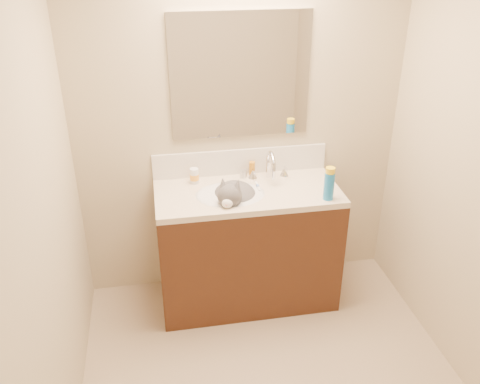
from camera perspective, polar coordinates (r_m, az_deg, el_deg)
name	(u,v)px	position (r m, az deg, el deg)	size (l,w,h in m)	color
room_shell	(293,162)	(2.17, 5.93, 3.32)	(2.24, 2.54, 2.52)	tan
vanity_cabinet	(247,248)	(3.52, 0.82, -6.36)	(1.20, 0.55, 0.82)	#3A1D10
counter_slab	(248,193)	(3.30, 0.87, -0.14)	(1.20, 0.55, 0.04)	beige
basin	(230,204)	(3.28, -1.09, -1.32)	(0.45, 0.36, 0.14)	silver
faucet	(270,168)	(3.41, 3.42, 2.74)	(0.28, 0.20, 0.21)	silver
cat	(234,198)	(3.26, -0.65, -0.71)	(0.39, 0.44, 0.32)	#4A484A
backsplash	(241,162)	(3.49, 0.06, 3.43)	(1.20, 0.02, 0.18)	silver
mirror	(241,76)	(3.29, 0.06, 12.86)	(0.90, 0.02, 0.80)	white
pill_bottle	(194,176)	(3.38, -5.15, 1.81)	(0.06, 0.06, 0.11)	white
pill_label	(194,177)	(3.38, -5.14, 1.70)	(0.06, 0.06, 0.04)	#F5A128
silver_jar	(243,174)	(3.46, 0.38, 2.06)	(0.05, 0.05, 0.05)	#B7B7BC
amber_bottle	(252,169)	(3.48, 1.36, 2.63)	(0.04, 0.04, 0.10)	#C47C17
toothbrush	(258,186)	(3.34, 2.01, 0.66)	(0.01, 0.13, 0.01)	white
toothbrush_head	(258,186)	(3.34, 2.01, 0.70)	(0.02, 0.03, 0.02)	#698CE0
spray_can	(329,186)	(3.20, 9.95, 0.63)	(0.06, 0.06, 0.18)	#1B76C3
spray_cap	(330,170)	(3.15, 10.11, 2.41)	(0.06, 0.06, 0.04)	yellow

